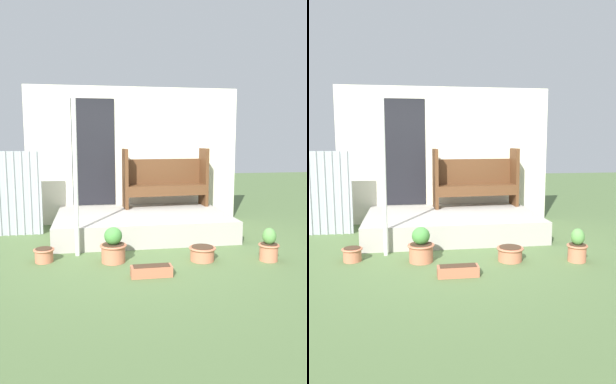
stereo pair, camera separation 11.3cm
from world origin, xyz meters
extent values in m
plane|color=#516B3D|center=(0.00, 0.00, 0.00)|extent=(24.00, 24.00, 0.00)
cube|color=#A8A399|center=(0.19, 0.95, 0.18)|extent=(2.86, 1.90, 0.36)
cube|color=beige|center=(0.19, 1.93, 1.30)|extent=(4.06, 0.06, 2.60)
cube|color=black|center=(-0.60, 1.89, 1.37)|extent=(0.80, 0.02, 2.00)
cylinder|color=#AAB0B5|center=(-2.04, 1.19, 0.71)|extent=(0.04, 0.04, 1.42)
cylinder|color=#AAB0B5|center=(-1.92, 1.19, 0.71)|extent=(0.04, 0.04, 1.42)
cylinder|color=#AAB0B5|center=(-1.80, 1.19, 0.71)|extent=(0.04, 0.04, 1.42)
cylinder|color=#AAB0B5|center=(-1.67, 1.19, 0.71)|extent=(0.04, 0.04, 1.42)
cylinder|color=#AAB0B5|center=(-1.55, 1.19, 0.71)|extent=(0.04, 0.04, 1.42)
cylinder|color=white|center=(-0.86, -0.12, 1.13)|extent=(0.06, 0.06, 2.25)
cube|color=#54331C|center=(-0.04, 1.49, 0.90)|extent=(0.08, 0.40, 1.09)
cube|color=#54331C|center=(1.48, 1.59, 0.90)|extent=(0.08, 0.40, 1.09)
cube|color=#54331C|center=(0.72, 1.54, 0.75)|extent=(1.48, 0.49, 0.04)
cube|color=#54331C|center=(0.73, 1.36, 0.66)|extent=(1.46, 0.12, 0.15)
cube|color=#54331C|center=(0.71, 1.72, 1.01)|extent=(1.46, 0.13, 0.47)
cylinder|color=#C67251|center=(-1.29, -0.33, 0.09)|extent=(0.24, 0.24, 0.18)
torus|color=#C67251|center=(-1.29, -0.33, 0.17)|extent=(0.27, 0.27, 0.02)
cylinder|color=#422D1E|center=(-1.29, -0.33, 0.18)|extent=(0.22, 0.22, 0.01)
cylinder|color=#C67251|center=(-0.38, -0.48, 0.12)|extent=(0.32, 0.32, 0.24)
torus|color=#C67251|center=(-0.38, -0.48, 0.22)|extent=(0.36, 0.36, 0.02)
cylinder|color=#422D1E|center=(-0.38, -0.48, 0.24)|extent=(0.29, 0.29, 0.01)
ellipsoid|color=#478C3D|center=(-0.38, -0.48, 0.35)|extent=(0.24, 0.24, 0.23)
cylinder|color=#C67251|center=(0.80, -0.61, 0.09)|extent=(0.32, 0.32, 0.18)
torus|color=#C67251|center=(0.80, -0.61, 0.17)|extent=(0.36, 0.36, 0.02)
cylinder|color=#422D1E|center=(0.80, -0.61, 0.19)|extent=(0.29, 0.29, 0.01)
cylinder|color=#C67251|center=(1.67, -0.77, 0.11)|extent=(0.24, 0.24, 0.22)
torus|color=#C67251|center=(1.67, -0.77, 0.21)|extent=(0.28, 0.28, 0.02)
cylinder|color=#422D1E|center=(1.67, -0.77, 0.23)|extent=(0.22, 0.22, 0.01)
ellipsoid|color=#599347|center=(1.67, -0.77, 0.34)|extent=(0.18, 0.18, 0.22)
cube|color=#B76647|center=(0.03, -1.09, 0.06)|extent=(0.49, 0.16, 0.13)
cube|color=#422D1E|center=(0.03, -1.09, 0.13)|extent=(0.43, 0.14, 0.01)
camera|label=1|loc=(-0.65, -5.28, 1.60)|focal=35.00mm
camera|label=2|loc=(-0.54, -5.30, 1.60)|focal=35.00mm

